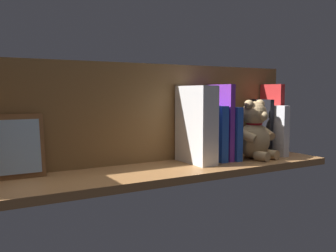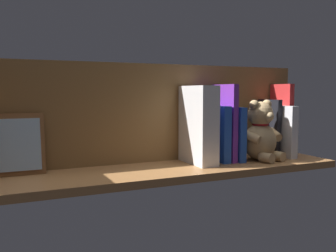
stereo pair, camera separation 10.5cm
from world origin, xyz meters
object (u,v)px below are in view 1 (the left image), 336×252
Objects in this scene: dictionary_thick_white at (196,125)px; picture_frame_leaning at (17,147)px; book_0 at (271,119)px; teddy_bear at (255,133)px.

dictionary_thick_white is 1.45× the size of picture_frame_leaning.
teddy_bear is (13.67, 6.00, -3.82)cm from book_0.
book_0 reaches higher than teddy_bear.
picture_frame_leaning is (73.37, -8.80, -0.46)cm from teddy_bear.
dictionary_thick_white is at bearing -19.79° from teddy_bear.
picture_frame_leaning is at bearing -6.24° from dictionary_thick_white.
dictionary_thick_white is at bearing 4.64° from book_0.
book_0 reaches higher than dictionary_thick_white.
teddy_bear is 73.89cm from picture_frame_leaning.
book_0 is 35.40cm from dictionary_thick_white.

